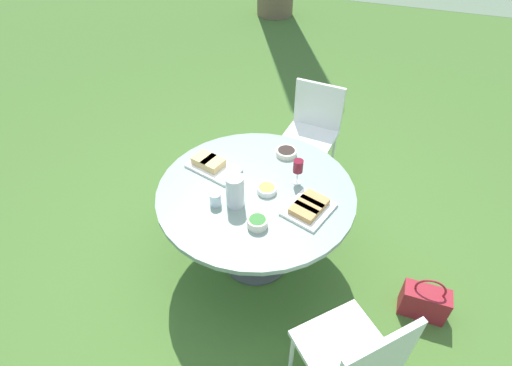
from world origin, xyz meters
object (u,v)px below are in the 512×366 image
(dining_table, at_px, (256,201))
(wine_glass, at_px, (298,167))
(chair_near_left, at_px, (356,356))
(chair_near_right, at_px, (313,126))
(handbag, at_px, (424,302))
(water_pitcher, at_px, (235,191))

(dining_table, relative_size, wine_glass, 7.07)
(dining_table, bearing_deg, wine_glass, 34.54)
(chair_near_left, distance_m, chair_near_right, 2.06)
(dining_table, bearing_deg, handbag, -2.73)
(dining_table, distance_m, chair_near_left, 1.13)
(dining_table, relative_size, chair_near_left, 1.48)
(chair_near_left, height_order, handbag, chair_near_left)
(chair_near_left, relative_size, water_pitcher, 4.04)
(wine_glass, xyz_separation_m, handbag, (0.99, -0.22, -0.73))
(chair_near_left, bearing_deg, dining_table, 135.75)
(dining_table, bearing_deg, water_pitcher, -114.76)
(dining_table, relative_size, water_pitcher, 5.96)
(chair_near_right, relative_size, handbag, 2.42)
(handbag, bearing_deg, dining_table, 177.27)
(water_pitcher, relative_size, handbag, 0.60)
(wine_glass, bearing_deg, water_pitcher, -133.42)
(chair_near_left, bearing_deg, water_pitcher, 145.00)
(chair_near_right, distance_m, wine_glass, 1.06)
(dining_table, height_order, chair_near_right, chair_near_right)
(dining_table, relative_size, chair_near_right, 1.48)
(handbag, bearing_deg, water_pitcher, -175.17)
(chair_near_left, height_order, wine_glass, wine_glass)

